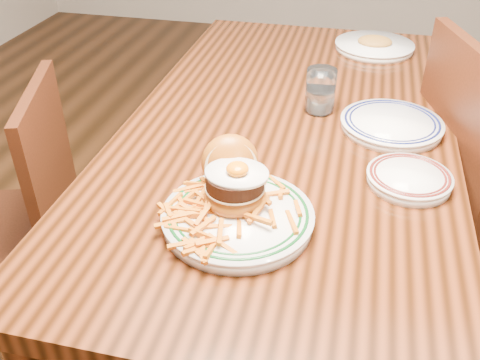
% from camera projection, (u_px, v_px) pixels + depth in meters
% --- Properties ---
extents(floor, '(6.00, 6.00, 0.00)m').
position_uv_depth(floor, '(278.00, 315.00, 1.84)').
color(floor, black).
rests_on(floor, ground).
extents(table, '(0.85, 1.60, 0.75)m').
position_uv_depth(table, '(288.00, 151.00, 1.47)').
color(table, black).
rests_on(table, floor).
extents(chair_left, '(0.51, 0.51, 0.86)m').
position_uv_depth(chair_left, '(21.00, 219.00, 1.54)').
color(chair_left, '#411A0D').
rests_on(chair_left, floor).
extents(main_plate, '(0.30, 0.32, 0.15)m').
position_uv_depth(main_plate, '(236.00, 203.00, 1.06)').
color(main_plate, white).
rests_on(main_plate, table).
extents(side_plate, '(0.19, 0.19, 0.03)m').
position_uv_depth(side_plate, '(409.00, 178.00, 1.17)').
color(side_plate, white).
rests_on(side_plate, table).
extents(rear_plate, '(0.26, 0.26, 0.03)m').
position_uv_depth(rear_plate, '(392.00, 124.00, 1.38)').
color(rear_plate, white).
rests_on(rear_plate, table).
extents(water_glass, '(0.08, 0.08, 0.12)m').
position_uv_depth(water_glass, '(320.00, 93.00, 1.45)').
color(water_glass, white).
rests_on(water_glass, table).
extents(far_plate, '(0.27, 0.27, 0.05)m').
position_uv_depth(far_plate, '(374.00, 46.00, 1.85)').
color(far_plate, white).
rests_on(far_plate, table).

